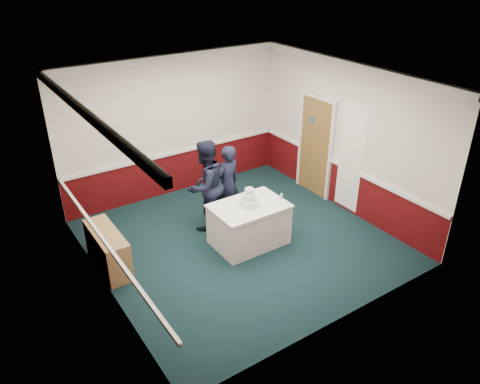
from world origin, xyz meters
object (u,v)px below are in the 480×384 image
person_woman (227,184)px  cake_knife (254,210)px  cake_table (249,224)px  wedding_cake (249,200)px  person_man (205,186)px  champagne_flute (282,197)px  sideboard (108,250)px

person_woman → cake_knife: bearing=70.3°
cake_table → cake_knife: (-0.03, -0.20, 0.39)m
cake_knife → person_woman: 1.14m
wedding_cake → person_woman: bearing=82.1°
cake_table → cake_knife: bearing=-98.5°
cake_table → wedding_cake: size_ratio=3.63×
cake_table → person_man: bearing=110.9°
champagne_flute → person_man: size_ratio=0.12×
cake_knife → champagne_flute: 0.55m
cake_table → person_woman: 1.01m
wedding_cake → person_woman: size_ratio=0.23×
sideboard → champagne_flute: 3.10m
cake_table → cake_knife: size_ratio=6.00×
sideboard → person_woman: 2.56m
sideboard → champagne_flute: (2.88, -0.98, 0.58)m
cake_knife → person_woman: person_woman is taller
wedding_cake → person_man: (-0.35, 0.93, -0.01)m
person_man → wedding_cake: bearing=93.8°
wedding_cake → cake_knife: wedding_cake is taller
cake_table → person_woman: bearing=82.1°
champagne_flute → sideboard: bearing=161.2°
cake_table → wedding_cake: wedding_cake is taller
champagne_flute → wedding_cake: bearing=150.8°
cake_knife → wedding_cake: bearing=94.6°
sideboard → person_woman: (2.51, 0.22, 0.44)m
person_woman → wedding_cake: bearing=70.4°
champagne_flute → cake_knife: bearing=171.4°
champagne_flute → person_woman: bearing=107.1°
wedding_cake → person_man: size_ratio=0.21×
person_man → person_woman: 0.49m
wedding_cake → cake_knife: size_ratio=1.65×
cake_table → wedding_cake: bearing=90.0°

